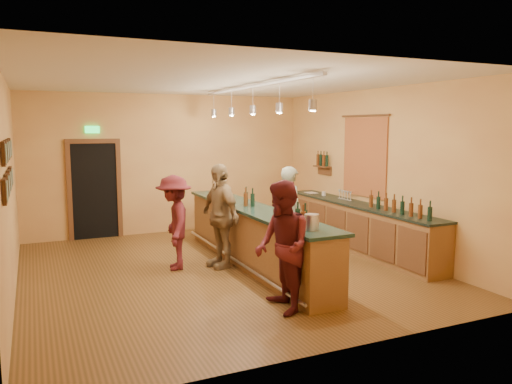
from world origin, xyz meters
name	(u,v)px	position (x,y,z in m)	size (l,w,h in m)	color
floor	(223,269)	(0.00, 0.00, 0.00)	(7.00, 7.00, 0.00)	#543A18
ceiling	(221,82)	(0.00, 0.00, 3.20)	(6.50, 7.00, 0.02)	silver
wall_back	(170,164)	(0.00, 3.50, 1.60)	(6.50, 0.02, 3.20)	#BD7C47
wall_front	(337,208)	(0.00, -3.50, 1.60)	(6.50, 0.02, 3.20)	#BD7C47
wall_left	(9,187)	(-3.25, 0.00, 1.60)	(0.02, 7.00, 3.20)	#BD7C47
wall_right	(377,171)	(3.25, 0.00, 1.60)	(0.02, 7.00, 3.20)	#BD7C47
doorway	(95,188)	(-1.70, 3.47, 1.13)	(1.15, 0.09, 2.48)	black
tapestry	(365,157)	(3.23, 0.40, 1.85)	(0.03, 1.40, 1.60)	#A82821
bottle_shelf	(323,162)	(3.17, 1.90, 1.67)	(0.17, 0.55, 0.54)	#523218
picture_grid	(8,166)	(-3.21, -0.75, 1.95)	(0.06, 2.20, 0.70)	#382111
back_counter	(359,226)	(2.97, 0.18, 0.49)	(0.60, 4.55, 1.27)	brown
tasting_bar	(253,232)	(0.57, 0.00, 0.61)	(0.73, 5.10, 1.38)	brown
pendant_track	(253,96)	(0.58, 0.00, 2.98)	(0.11, 4.60, 0.50)	silver
bartender	(290,212)	(1.44, 0.23, 0.87)	(0.63, 0.41, 1.73)	gray
customer_a	(282,247)	(0.03, -2.20, 0.88)	(0.86, 0.67, 1.77)	#59191E
customer_b	(220,216)	(0.03, 0.19, 0.91)	(1.07, 0.45, 1.83)	#997A51
customer_c	(174,222)	(-0.74, 0.38, 0.82)	(1.06, 0.61, 1.64)	#59191E
bar_stool	(299,227)	(1.85, 0.62, 0.47)	(0.30, 0.30, 0.62)	#996545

